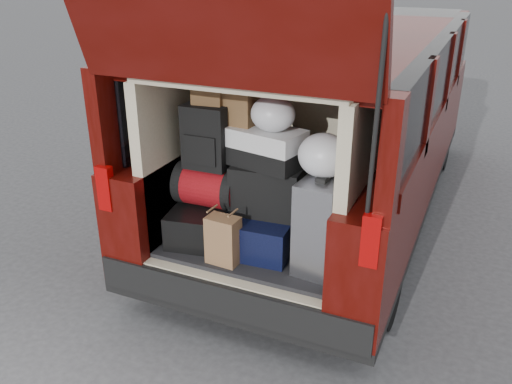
# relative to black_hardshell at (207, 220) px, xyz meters

# --- Properties ---
(ground) EXTENTS (80.00, 80.00, 0.00)m
(ground) POSITION_rel_black_hardshell_xyz_m (0.39, -0.14, -0.67)
(ground) COLOR #38393B
(ground) RESTS_ON ground
(minivan) EXTENTS (1.90, 5.35, 2.77)m
(minivan) POSITION_rel_black_hardshell_xyz_m (0.39, 1.72, 0.24)
(minivan) COLOR black
(minivan) RESTS_ON ground
(load_floor) EXTENTS (1.24, 1.05, 0.55)m
(load_floor) POSITION_rel_black_hardshell_xyz_m (0.39, 0.14, -0.39)
(load_floor) COLOR black
(load_floor) RESTS_ON ground
(black_hardshell) EXTENTS (0.52, 0.66, 0.24)m
(black_hardshell) POSITION_rel_black_hardshell_xyz_m (0.00, 0.00, 0.00)
(black_hardshell) COLOR black
(black_hardshell) RESTS_ON load_floor
(navy_hardshell) EXTENTS (0.50, 0.59, 0.25)m
(navy_hardshell) POSITION_rel_black_hardshell_xyz_m (0.42, 0.02, 0.01)
(navy_hardshell) COLOR black
(navy_hardshell) RESTS_ON load_floor
(silver_roller) EXTENTS (0.29, 0.43, 0.61)m
(silver_roller) POSITION_rel_black_hardshell_xyz_m (0.87, -0.07, 0.19)
(silver_roller) COLOR silver
(silver_roller) RESTS_ON load_floor
(kraft_bag) EXTENTS (0.22, 0.15, 0.32)m
(kraft_bag) POSITION_rel_black_hardshell_xyz_m (0.28, -0.28, 0.04)
(kraft_bag) COLOR #8D613F
(kraft_bag) RESTS_ON load_floor
(red_duffel) EXTENTS (0.45, 0.30, 0.29)m
(red_duffel) POSITION_rel_black_hardshell_xyz_m (0.02, 0.01, 0.26)
(red_duffel) COLOR maroon
(red_duffel) RESTS_ON black_hardshell
(black_soft_case) EXTENTS (0.49, 0.32, 0.33)m
(black_soft_case) POSITION_rel_black_hardshell_xyz_m (0.45, 0.05, 0.30)
(black_soft_case) COLOR black
(black_soft_case) RESTS_ON navy_hardshell
(backpack) EXTENTS (0.30, 0.19, 0.43)m
(backpack) POSITION_rel_black_hardshell_xyz_m (0.03, -0.01, 0.62)
(backpack) COLOR black
(backpack) RESTS_ON red_duffel
(twotone_duffel) EXTENTS (0.60, 0.39, 0.25)m
(twotone_duffel) POSITION_rel_black_hardshell_xyz_m (0.39, 0.06, 0.59)
(twotone_duffel) COLOR silver
(twotone_duffel) RESTS_ON black_soft_case
(grocery_sack_lower) EXTENTS (0.22, 0.19, 0.18)m
(grocery_sack_lower) POSITION_rel_black_hardshell_xyz_m (0.03, 0.05, 0.93)
(grocery_sack_lower) COLOR brown
(grocery_sack_lower) RESTS_ON backpack
(grocery_sack_upper) EXTENTS (0.24, 0.21, 0.23)m
(grocery_sack_upper) POSITION_rel_black_hardshell_xyz_m (0.22, 0.10, 0.83)
(grocery_sack_upper) COLOR brown
(grocery_sack_upper) RESTS_ON twotone_duffel
(plastic_bag_center) EXTENTS (0.31, 0.29, 0.23)m
(plastic_bag_center) POSITION_rel_black_hardshell_xyz_m (0.48, 0.03, 0.82)
(plastic_bag_center) COLOR silver
(plastic_bag_center) RESTS_ON twotone_duffel
(plastic_bag_right) EXTENTS (0.36, 0.35, 0.27)m
(plastic_bag_right) POSITION_rel_black_hardshell_xyz_m (0.84, -0.04, 0.63)
(plastic_bag_right) COLOR silver
(plastic_bag_right) RESTS_ON silver_roller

